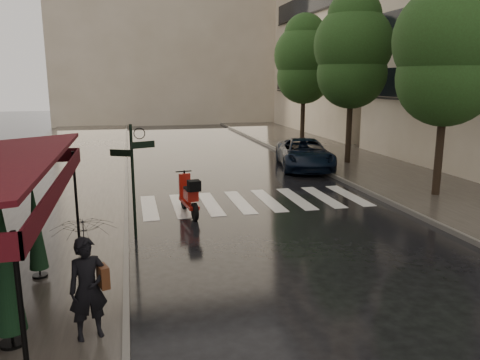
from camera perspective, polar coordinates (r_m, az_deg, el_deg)
name	(u,v)px	position (r m, az deg, el deg)	size (l,w,h in m)	color
ground	(194,277)	(10.53, -5.59, -11.66)	(120.00, 120.00, 0.00)	black
sidewalk_near	(56,176)	(22.20, -21.55, 0.44)	(6.00, 60.00, 0.12)	#38332D
sidewalk_far	(361,163)	(24.78, 14.49, 2.05)	(5.50, 60.00, 0.12)	#38332D
curb_near	(127,173)	(21.95, -13.67, 0.87)	(0.12, 60.00, 0.16)	#595651
curb_far	(309,165)	(23.61, 8.46, 1.86)	(0.12, 60.00, 0.16)	#595651
crosswalk	(254,201)	(16.66, 1.74, -2.58)	(7.85, 3.20, 0.01)	silver
signpost	(133,172)	(12.78, -12.92, 0.99)	(1.17, 0.29, 3.10)	black
haussmann_far	(355,15)	(40.05, 13.82, 19.00)	(8.00, 16.00, 18.50)	tan
backdrop_building	(169,18)	(48.09, -8.68, 18.89)	(22.00, 6.00, 20.00)	tan
tree_near	(449,47)	(18.18, 24.08, 14.54)	(3.80, 3.80, 7.99)	black
tree_mid	(353,51)	(24.12, 13.57, 15.04)	(3.80, 3.80, 8.34)	black
tree_far	(304,60)	(30.60, 7.84, 14.32)	(3.80, 3.80, 8.16)	black
pedestrian_with_umbrella	(85,241)	(7.76, -18.39, -7.10)	(1.28, 1.29, 2.47)	black
scooter	(189,196)	(14.93, -6.18, -2.01)	(0.63, 1.98, 1.30)	black
parked_car	(305,154)	(22.94, 7.87, 3.19)	(2.36, 5.12, 1.42)	black
parasol_front	(3,257)	(8.07, -26.90, -8.37)	(0.49, 0.49, 2.74)	black
parasol_back	(36,227)	(10.68, -23.66, -5.24)	(0.39, 0.39, 2.07)	black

